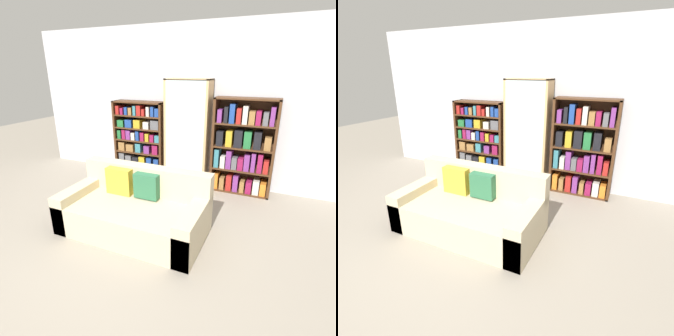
{
  "view_description": "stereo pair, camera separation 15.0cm",
  "coord_description": "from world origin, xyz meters",
  "views": [
    {
      "loc": [
        1.56,
        -2.03,
        1.96
      ],
      "look_at": [
        0.12,
        1.34,
        0.59
      ],
      "focal_mm": 28.0,
      "sensor_mm": 36.0,
      "label": 1
    },
    {
      "loc": [
        1.7,
        -1.97,
        1.96
      ],
      "look_at": [
        0.12,
        1.34,
        0.59
      ],
      "focal_mm": 28.0,
      "sensor_mm": 36.0,
      "label": 2
    }
  ],
  "objects": [
    {
      "name": "wine_bottle",
      "position": [
        0.46,
        1.57,
        0.16
      ],
      "size": [
        0.08,
        0.08,
        0.38
      ],
      "color": "#192333",
      "rests_on": "ground"
    },
    {
      "name": "display_cabinet",
      "position": [
        0.12,
        2.21,
        0.91
      ],
      "size": [
        0.75,
        0.36,
        1.84
      ],
      "color": "tan",
      "rests_on": "ground"
    },
    {
      "name": "wall_back",
      "position": [
        0.0,
        2.43,
        1.35
      ],
      "size": [
        6.25,
        0.06,
        2.7
      ],
      "color": "silver",
      "rests_on": "ground"
    },
    {
      "name": "bookshelf_right",
      "position": [
        1.06,
        2.23,
        0.74
      ],
      "size": [
        0.99,
        0.32,
        1.57
      ],
      "color": "#4C2D19",
      "rests_on": "ground"
    },
    {
      "name": "couch",
      "position": [
        0.01,
        0.53,
        0.27
      ],
      "size": [
        1.81,
        0.93,
        0.77
      ],
      "color": "beige",
      "rests_on": "ground"
    },
    {
      "name": "bookshelf_left",
      "position": [
        -0.83,
        2.23,
        0.7
      ],
      "size": [
        0.99,
        0.32,
        1.43
      ],
      "color": "#4C2D19",
      "rests_on": "ground"
    },
    {
      "name": "ground_plane",
      "position": [
        0.0,
        0.0,
        0.0
      ],
      "size": [
        16.0,
        16.0,
        0.0
      ],
      "primitive_type": "plane",
      "color": "gray"
    }
  ]
}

